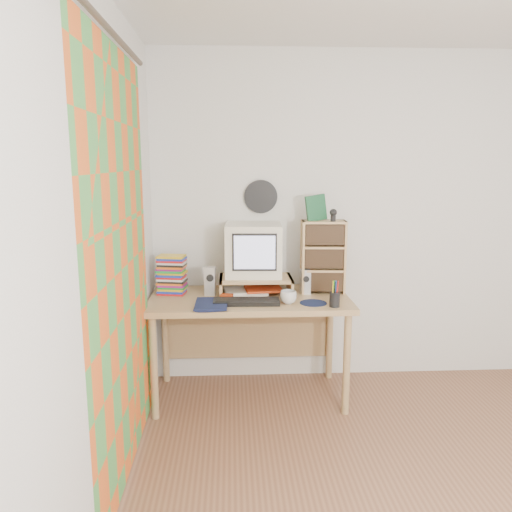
{
  "coord_description": "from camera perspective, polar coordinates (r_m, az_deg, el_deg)",
  "views": [
    {
      "loc": [
        -1.15,
        -2.02,
        1.69
      ],
      "look_at": [
        -0.99,
        1.33,
        1.05
      ],
      "focal_mm": 35.0,
      "sensor_mm": 36.0,
      "label": 1
    }
  ],
  "objects": [
    {
      "name": "mug",
      "position": [
        3.36,
        3.72,
        -4.72
      ],
      "size": [
        0.11,
        0.11,
        0.09
      ],
      "primitive_type": "imported",
      "rotation": [
        0.0,
        0.0,
        -0.02
      ],
      "color": "silver",
      "rests_on": "desk"
    },
    {
      "name": "speaker_right",
      "position": [
        3.61,
        5.65,
        -2.92
      ],
      "size": [
        0.07,
        0.07,
        0.18
      ],
      "primitive_type": "cube",
      "rotation": [
        0.0,
        0.0,
        0.1
      ],
      "color": "silver",
      "rests_on": "desk"
    },
    {
      "name": "left_wall",
      "position": [
        2.15,
        -18.94,
        -1.65
      ],
      "size": [
        0.0,
        3.5,
        3.5
      ],
      "primitive_type": "plane",
      "rotation": [
        1.57,
        0.0,
        1.57
      ],
      "color": "silver",
      "rests_on": "floor"
    },
    {
      "name": "papers",
      "position": [
        3.62,
        -0.44,
        -3.95
      ],
      "size": [
        0.32,
        0.25,
        0.04
      ],
      "primitive_type": null,
      "rotation": [
        0.0,
        0.0,
        0.1
      ],
      "color": "white",
      "rests_on": "desk"
    },
    {
      "name": "back_wall",
      "position": [
        3.96,
        14.11,
        4.06
      ],
      "size": [
        3.5,
        0.0,
        3.5
      ],
      "primitive_type": "plane",
      "rotation": [
        1.57,
        0.0,
        0.0
      ],
      "color": "silver",
      "rests_on": "floor"
    },
    {
      "name": "wall_disc",
      "position": [
        3.76,
        0.55,
        6.8
      ],
      "size": [
        0.25,
        0.02,
        0.25
      ],
      "primitive_type": "cylinder",
      "rotation": [
        1.57,
        0.0,
        0.0
      ],
      "color": "black",
      "rests_on": "back_wall"
    },
    {
      "name": "cd_rack",
      "position": [
        3.64,
        7.69,
        -0.08
      ],
      "size": [
        0.33,
        0.19,
        0.52
      ],
      "primitive_type": "cube",
      "rotation": [
        0.0,
        0.0,
        -0.07
      ],
      "color": "tan",
      "rests_on": "desk"
    },
    {
      "name": "desk",
      "position": [
        3.62,
        -0.79,
        -6.49
      ],
      "size": [
        1.4,
        0.7,
        0.75
      ],
      "color": "tan",
      "rests_on": "floor"
    },
    {
      "name": "dvd_stack",
      "position": [
        3.63,
        -9.6,
        -2.22
      ],
      "size": [
        0.21,
        0.16,
        0.27
      ],
      "primitive_type": null,
      "rotation": [
        0.0,
        0.0,
        -0.17
      ],
      "color": "brown",
      "rests_on": "desk"
    },
    {
      "name": "mousepad",
      "position": [
        3.39,
        6.56,
        -5.35
      ],
      "size": [
        0.22,
        0.22,
        0.0
      ],
      "primitive_type": "cylinder",
      "rotation": [
        0.0,
        0.0,
        0.27
      ],
      "color": "#101636",
      "rests_on": "desk"
    },
    {
      "name": "crt_monitor",
      "position": [
        3.6,
        -0.28,
        0.67
      ],
      "size": [
        0.41,
        0.41,
        0.38
      ],
      "primitive_type": "cube",
      "rotation": [
        0.0,
        0.0,
        -0.05
      ],
      "color": "white",
      "rests_on": "monitor_riser"
    },
    {
      "name": "game_box",
      "position": [
        3.58,
        6.87,
        5.48
      ],
      "size": [
        0.14,
        0.06,
        0.18
      ],
      "primitive_type": "cube",
      "rotation": [
        0.0,
        0.0,
        0.18
      ],
      "color": "#17502E",
      "rests_on": "cd_rack"
    },
    {
      "name": "pen_cup",
      "position": [
        3.31,
        8.99,
        -4.63
      ],
      "size": [
        0.07,
        0.07,
        0.14
      ],
      "primitive_type": null,
      "rotation": [
        0.0,
        0.0,
        -0.1
      ],
      "color": "black",
      "rests_on": "desk"
    },
    {
      "name": "monitor_riser",
      "position": [
        3.6,
        -0.03,
        -2.82
      ],
      "size": [
        0.52,
        0.3,
        0.12
      ],
      "color": "tan",
      "rests_on": "desk"
    },
    {
      "name": "red_box",
      "position": [
        3.45,
        -3.37,
        -4.72
      ],
      "size": [
        0.09,
        0.07,
        0.04
      ],
      "primitive_type": "cube",
      "rotation": [
        0.0,
        0.0,
        -0.24
      ],
      "color": "#AB3412",
      "rests_on": "desk"
    },
    {
      "name": "speaker_left",
      "position": [
        3.57,
        -5.25,
        -2.84
      ],
      "size": [
        0.08,
        0.08,
        0.2
      ],
      "primitive_type": "cube",
      "rotation": [
        0.0,
        0.0,
        -0.11
      ],
      "color": "silver",
      "rests_on": "desk"
    },
    {
      "name": "diary",
      "position": [
        3.32,
        -6.98,
        -5.29
      ],
      "size": [
        0.26,
        0.2,
        0.05
      ],
      "primitive_type": "imported",
      "rotation": [
        0.0,
        0.0,
        -0.01
      ],
      "color": "#11193E",
      "rests_on": "desk"
    },
    {
      "name": "webcam",
      "position": [
        3.56,
        8.82,
        4.65
      ],
      "size": [
        0.05,
        0.05,
        0.09
      ],
      "primitive_type": null,
      "rotation": [
        0.0,
        0.0,
        -0.01
      ],
      "color": "black",
      "rests_on": "cd_rack"
    },
    {
      "name": "keyboard",
      "position": [
        3.36,
        -1.1,
        -5.24
      ],
      "size": [
        0.45,
        0.16,
        0.03
      ],
      "primitive_type": "cube",
      "rotation": [
        0.0,
        0.0,
        -0.03
      ],
      "color": "black",
      "rests_on": "desk"
    },
    {
      "name": "curtain",
      "position": [
        2.61,
        -15.11,
        -1.54
      ],
      "size": [
        0.0,
        2.2,
        2.2
      ],
      "primitive_type": "plane",
      "rotation": [
        1.57,
        0.0,
        1.57
      ],
      "color": "#DD5C1F",
      "rests_on": "left_wall"
    }
  ]
}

